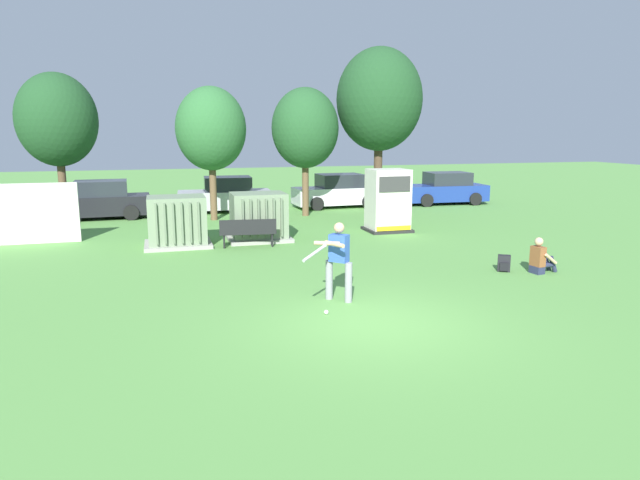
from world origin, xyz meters
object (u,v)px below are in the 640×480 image
at_px(transformer_mid_west, 259,217).
at_px(batter, 338,258).
at_px(transformer_west, 177,222).
at_px(seated_spectator, 541,259).
at_px(parked_car_leftmost, 99,201).
at_px(parked_car_rightmost, 445,189).
at_px(backpack, 504,264).
at_px(parked_car_right_of_center, 338,192).
at_px(park_bench, 248,231).
at_px(parked_car_left_of_center, 226,196).
at_px(generator_enclosure, 388,201).
at_px(sports_ball, 326,312).

relative_size(transformer_mid_west, batter, 1.21).
relative_size(transformer_west, seated_spectator, 2.18).
distance_m(parked_car_leftmost, parked_car_rightmost, 16.54).
bearing_deg(transformer_west, parked_car_leftmost, 113.32).
xyz_separation_m(transformer_mid_west, parked_car_leftmost, (-5.68, 6.65, -0.04)).
xyz_separation_m(backpack, parked_car_leftmost, (-11.18, 12.78, 0.54)).
bearing_deg(seated_spectator, parked_car_right_of_center, 94.57).
distance_m(park_bench, parked_car_left_of_center, 8.36).
distance_m(park_bench, parked_car_rightmost, 14.01).
height_order(batter, parked_car_left_of_center, batter).
distance_m(backpack, parked_car_right_of_center, 13.55).
xyz_separation_m(park_bench, parked_car_right_of_center, (5.73, 8.50, 0.22)).
bearing_deg(park_bench, generator_enclosure, 16.05).
relative_size(seated_spectator, backpack, 2.19).
bearing_deg(parked_car_left_of_center, sports_ball, -89.22).
bearing_deg(parked_car_left_of_center, parked_car_rightmost, -1.03).
bearing_deg(batter, seated_spectator, 8.80).
bearing_deg(seated_spectator, batter, -171.20).
relative_size(batter, parked_car_leftmost, 0.41).
bearing_deg(park_bench, seated_spectator, -38.46).
bearing_deg(seated_spectator, park_bench, 141.54).
bearing_deg(generator_enclosure, batter, -119.56).
height_order(transformer_west, transformer_mid_west, same).
height_order(sports_ball, backpack, backpack).
distance_m(backpack, parked_car_leftmost, 16.98).
xyz_separation_m(transformer_mid_west, parked_car_right_of_center, (5.20, 7.40, -0.04)).
bearing_deg(sports_ball, seated_spectator, 15.00).
relative_size(generator_enclosure, sports_ball, 25.56).
relative_size(generator_enclosure, parked_car_left_of_center, 0.54).
bearing_deg(transformer_west, parked_car_right_of_center, 44.17).
bearing_deg(parked_car_left_of_center, seated_spectator, -64.48).
bearing_deg(transformer_mid_west, parked_car_left_of_center, 92.17).
bearing_deg(parked_car_rightmost, seated_spectator, -108.49).
distance_m(transformer_mid_west, parked_car_right_of_center, 9.04).
relative_size(sports_ball, parked_car_left_of_center, 0.02).
height_order(transformer_west, sports_ball, transformer_west).
height_order(batter, parked_car_right_of_center, batter).
relative_size(backpack, parked_car_left_of_center, 0.10).
height_order(seated_spectator, parked_car_right_of_center, parked_car_right_of_center).
height_order(transformer_mid_west, batter, batter).
height_order(batter, parked_car_rightmost, batter).
bearing_deg(parked_car_left_of_center, transformer_mid_west, -87.83).
bearing_deg(parked_car_rightmost, transformer_west, -151.61).
height_order(batter, seated_spectator, batter).
height_order(parked_car_right_of_center, parked_car_rightmost, same).
bearing_deg(transformer_west, transformer_mid_west, 5.75).
xyz_separation_m(generator_enclosure, seated_spectator, (1.38, -7.01, -0.76)).
bearing_deg(batter, generator_enclosure, 60.44).
xyz_separation_m(generator_enclosure, backpack, (0.57, -6.60, -0.92)).
relative_size(park_bench, backpack, 4.17).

